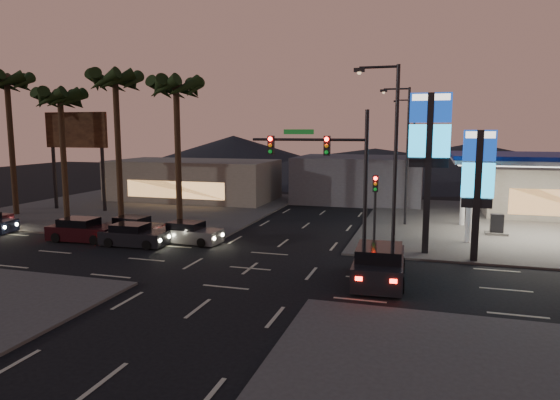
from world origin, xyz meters
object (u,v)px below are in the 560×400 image
(pylon_sign_tall, at_px, (429,141))
(car_lane_a_mid, at_px, (82,230))
(gas_station, at_px, (552,160))
(car_lane_b_front, at_px, (189,233))
(car_lane_a_front, at_px, (134,236))
(pylon_sign_short, at_px, (478,175))
(suv_station, at_px, (379,265))
(car_lane_b_mid, at_px, (135,228))
(traffic_signal_mast, at_px, (332,165))

(pylon_sign_tall, distance_m, car_lane_a_mid, 21.82)
(gas_station, bearing_deg, pylon_sign_tall, -139.09)
(car_lane_a_mid, distance_m, car_lane_b_front, 6.91)
(car_lane_a_front, bearing_deg, car_lane_a_mid, 176.51)
(gas_station, height_order, pylon_sign_tall, pylon_sign_tall)
(pylon_sign_tall, xyz_separation_m, pylon_sign_short, (2.50, -1.00, -1.74))
(car_lane_a_front, xyz_separation_m, car_lane_a_mid, (-3.87, 0.24, 0.05))
(gas_station, relative_size, suv_station, 2.29)
(car_lane_b_mid, bearing_deg, suv_station, -18.05)
(pylon_sign_tall, xyz_separation_m, car_lane_a_front, (-17.03, -2.76, -5.77))
(suv_station, bearing_deg, traffic_signal_mast, 139.59)
(car_lane_b_front, bearing_deg, pylon_sign_tall, 4.52)
(pylon_sign_tall, height_order, suv_station, pylon_sign_tall)
(traffic_signal_mast, relative_size, car_lane_b_front, 1.91)
(traffic_signal_mast, xyz_separation_m, car_lane_a_front, (-12.29, 0.75, -4.60))
(pylon_sign_short, height_order, car_lane_a_front, pylon_sign_short)
(gas_station, distance_m, pylon_sign_short, 9.02)
(car_lane_a_front, distance_m, suv_station, 15.35)
(pylon_sign_tall, height_order, car_lane_a_mid, pylon_sign_tall)
(suv_station, bearing_deg, gas_station, 52.44)
(car_lane_a_front, bearing_deg, traffic_signal_mast, -3.48)
(traffic_signal_mast, bearing_deg, suv_station, -40.41)
(car_lane_a_front, relative_size, car_lane_b_mid, 1.00)
(gas_station, height_order, pylon_sign_short, pylon_sign_short)
(pylon_sign_tall, xyz_separation_m, car_lane_b_front, (-14.14, -1.12, -5.78))
(pylon_sign_short, relative_size, car_lane_b_mid, 1.67)
(car_lane_a_mid, height_order, car_lane_b_front, car_lane_a_mid)
(pylon_sign_tall, bearing_deg, car_lane_b_front, -175.48)
(gas_station, xyz_separation_m, car_lane_b_front, (-21.64, -7.62, -4.46))
(suv_station, bearing_deg, pylon_sign_tall, 71.16)
(pylon_sign_short, relative_size, traffic_signal_mast, 0.88)
(gas_station, xyz_separation_m, car_lane_a_mid, (-28.40, -9.03, -4.41))
(suv_station, bearing_deg, car_lane_a_front, 168.40)
(pylon_sign_short, height_order, car_lane_b_front, pylon_sign_short)
(gas_station, relative_size, car_lane_b_mid, 2.90)
(pylon_sign_short, xyz_separation_m, car_lane_a_mid, (-23.40, -1.53, -3.98))
(gas_station, xyz_separation_m, pylon_sign_short, (-5.00, -7.50, -0.42))
(car_lane_a_front, distance_m, car_lane_b_front, 3.33)
(suv_station, bearing_deg, car_lane_b_front, 158.71)
(gas_station, xyz_separation_m, traffic_signal_mast, (-12.24, -10.01, 0.15))
(car_lane_a_front, distance_m, car_lane_a_mid, 3.87)
(gas_station, height_order, car_lane_b_mid, gas_station)
(pylon_sign_short, distance_m, car_lane_a_mid, 23.79)
(gas_station, distance_m, traffic_signal_mast, 15.82)
(car_lane_a_front, height_order, car_lane_b_front, car_lane_a_front)
(gas_station, relative_size, pylon_sign_short, 1.74)
(pylon_sign_tall, relative_size, car_lane_a_front, 2.15)
(pylon_sign_short, distance_m, suv_station, 7.65)
(pylon_sign_short, xyz_separation_m, car_lane_b_mid, (-20.92, 0.50, -4.04))
(pylon_sign_tall, xyz_separation_m, car_lane_b_mid, (-18.42, -0.50, -5.78))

